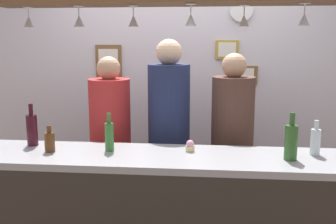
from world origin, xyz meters
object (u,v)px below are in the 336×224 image
object	(u,v)px
picture_frame_caricature	(109,62)
person_right_brown_shirt	(232,136)
cupcake	(190,146)
picture_frame_upper_small	(227,50)
bottle_beer_green_import	(109,136)
bottle_champagne_green	(291,141)
bottle_wine_dark_red	(32,129)
wall_clock	(241,10)
bottle_beer_brown_stubby	(50,141)
person_middle_navy_shirt	(169,126)
picture_frame_lower_pair	(242,75)
person_left_red_shirt	(110,135)
bottle_soda_clear	(315,141)

from	to	relation	value
picture_frame_caricature	person_right_brown_shirt	bearing A→B (deg)	-32.17
person_right_brown_shirt	cupcake	size ratio (longest dim) A/B	21.35
picture_frame_upper_small	bottle_beer_green_import	bearing A→B (deg)	-121.91
bottle_champagne_green	bottle_wine_dark_red	xyz separation A→B (m)	(-1.76, 0.17, -0.00)
picture_frame_upper_small	wall_clock	distance (m)	0.39
bottle_beer_brown_stubby	wall_clock	distance (m)	2.17
person_right_brown_shirt	person_middle_navy_shirt	bearing A→B (deg)	180.00
cupcake	bottle_beer_brown_stubby	bearing A→B (deg)	-173.79
person_right_brown_shirt	bottle_beer_brown_stubby	world-z (taller)	person_right_brown_shirt
cupcake	picture_frame_lower_pair	xyz separation A→B (m)	(0.44, 1.31, 0.37)
wall_clock	picture_frame_lower_pair	bearing A→B (deg)	13.53
person_left_red_shirt	picture_frame_caricature	size ratio (longest dim) A/B	4.81
bottle_champagne_green	cupcake	bearing A→B (deg)	168.66
person_right_brown_shirt	picture_frame_upper_small	xyz separation A→B (m)	(-0.02, 0.75, 0.67)
bottle_champagne_green	wall_clock	bearing A→B (deg)	98.61
picture_frame_lower_pair	bottle_wine_dark_red	bearing A→B (deg)	-141.22
person_right_brown_shirt	bottle_beer_brown_stubby	distance (m)	1.42
bottle_beer_green_import	bottle_wine_dark_red	bearing A→B (deg)	171.68
picture_frame_caricature	picture_frame_lower_pair	xyz separation A→B (m)	(1.32, 0.00, -0.12)
cupcake	picture_frame_lower_pair	world-z (taller)	picture_frame_lower_pair
picture_frame_caricature	bottle_beer_brown_stubby	bearing A→B (deg)	-92.41
cupcake	picture_frame_caricature	bearing A→B (deg)	123.89
bottle_wine_dark_red	picture_frame_caricature	bearing A→B (deg)	78.89
bottle_soda_clear	person_left_red_shirt	bearing A→B (deg)	159.67
bottle_soda_clear	picture_frame_caricature	bearing A→B (deg)	142.30
person_middle_navy_shirt	picture_frame_upper_small	size ratio (longest dim) A/B	8.06
picture_frame_lower_pair	bottle_soda_clear	bearing A→B (deg)	-74.14
bottle_champagne_green	wall_clock	xyz separation A→B (m)	(-0.22, 1.43, 0.90)
bottle_champagne_green	bottle_soda_clear	distance (m)	0.22
bottle_wine_dark_red	wall_clock	bearing A→B (deg)	39.11
bottle_beer_green_import	wall_clock	size ratio (longest dim) A/B	1.18
picture_frame_lower_pair	wall_clock	world-z (taller)	wall_clock
wall_clock	person_right_brown_shirt	bearing A→B (deg)	-97.72
picture_frame_caricature	person_left_red_shirt	bearing A→B (deg)	-75.85
person_left_red_shirt	bottle_wine_dark_red	world-z (taller)	person_left_red_shirt
bottle_beer_green_import	bottle_soda_clear	distance (m)	1.36
picture_frame_upper_small	picture_frame_caricature	distance (m)	1.18
person_left_red_shirt	bottle_wine_dark_red	bearing A→B (deg)	-130.64
bottle_beer_green_import	picture_frame_caricature	xyz separation A→B (m)	(-0.33, 1.35, 0.42)
person_middle_navy_shirt	person_right_brown_shirt	distance (m)	0.52
person_left_red_shirt	cupcake	xyz separation A→B (m)	(0.69, -0.56, 0.07)
person_right_brown_shirt	bottle_beer_brown_stubby	xyz separation A→B (m)	(-1.25, -0.66, 0.09)
bottle_beer_green_import	picture_frame_caricature	world-z (taller)	picture_frame_caricature
bottle_beer_green_import	picture_frame_upper_small	size ratio (longest dim) A/B	1.18
person_middle_navy_shirt	bottle_wine_dark_red	xyz separation A→B (m)	(-0.93, -0.51, 0.07)
bottle_beer_green_import	bottle_wine_dark_red	distance (m)	0.59
picture_frame_upper_small	wall_clock	bearing A→B (deg)	-2.89
picture_frame_upper_small	cupcake	bearing A→B (deg)	-102.67
bottle_beer_brown_stubby	bottle_wine_dark_red	distance (m)	0.24
bottle_champagne_green	picture_frame_lower_pair	distance (m)	1.47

